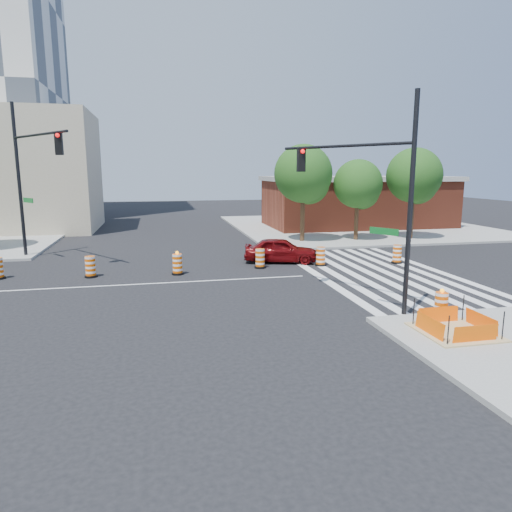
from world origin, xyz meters
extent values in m
plane|color=black|center=(0.00, 0.00, 0.00)|extent=(120.00, 120.00, 0.00)
cube|color=gray|center=(18.00, 18.00, 0.07)|extent=(22.00, 22.00, 0.15)
cube|color=silver|center=(7.80, 0.00, 0.01)|extent=(0.45, 13.50, 0.01)
cube|color=silver|center=(8.70, 0.00, 0.01)|extent=(0.45, 13.50, 0.01)
cube|color=silver|center=(9.60, 0.00, 0.01)|extent=(0.45, 13.50, 0.01)
cube|color=silver|center=(10.50, 0.00, 0.01)|extent=(0.45, 13.50, 0.01)
cube|color=silver|center=(11.40, 0.00, 0.01)|extent=(0.45, 13.50, 0.01)
cube|color=silver|center=(12.30, 0.00, 0.01)|extent=(0.45, 13.50, 0.01)
cube|color=silver|center=(13.20, 0.00, 0.01)|extent=(0.45, 13.50, 0.01)
cube|color=silver|center=(14.10, 0.00, 0.01)|extent=(0.45, 13.50, 0.01)
cube|color=silver|center=(0.00, 0.00, 0.01)|extent=(14.00, 0.12, 0.01)
cube|color=tan|center=(9.00, -9.00, 0.17)|extent=(2.20, 2.20, 0.05)
cube|color=#FF5D05|center=(9.00, -9.90, 0.43)|extent=(1.44, 0.02, 0.55)
cube|color=#FF5D05|center=(9.00, -8.10, 0.43)|extent=(1.44, 0.02, 0.55)
cube|color=#FF5D05|center=(8.10, -9.00, 0.43)|extent=(0.02, 1.44, 0.55)
cube|color=#FF5D05|center=(9.90, -9.00, 0.43)|extent=(0.02, 1.44, 0.55)
cylinder|color=black|center=(8.10, -9.90, 0.60)|extent=(0.04, 0.04, 0.90)
cylinder|color=black|center=(9.90, -9.90, 0.60)|extent=(0.04, 0.04, 0.90)
cylinder|color=black|center=(8.10, -8.10, 0.60)|extent=(0.04, 0.04, 0.90)
cylinder|color=black|center=(9.90, -8.10, 0.60)|extent=(0.04, 0.04, 0.90)
cube|color=maroon|center=(18.00, 18.00, 2.10)|extent=(16.00, 8.00, 4.20)
cube|color=gray|center=(18.00, 18.00, 4.40)|extent=(16.50, 8.50, 0.40)
cube|color=tan|center=(-12.00, 22.00, 5.00)|extent=(14.00, 10.00, 10.00)
imported|color=#60080A|center=(6.87, 3.54, 0.70)|extent=(4.37, 2.62, 1.39)
cylinder|color=black|center=(8.45, -6.94, 3.90)|extent=(0.17, 0.17, 7.50)
cylinder|color=black|center=(6.95, -4.56, 5.96)|extent=(3.10, 4.82, 0.11)
cube|color=black|center=(5.90, -2.89, 5.49)|extent=(0.30, 0.26, 0.94)
sphere|color=#FF0C0C|center=(5.90, -3.07, 5.82)|extent=(0.17, 0.17, 0.17)
cube|color=#0C591E|center=(7.95, -6.14, 2.96)|extent=(0.63, 0.97, 0.23)
cylinder|color=black|center=(-7.58, 8.24, 4.52)|extent=(0.20, 0.20, 8.74)
cylinder|color=black|center=(-5.71, 5.55, 6.92)|extent=(3.84, 5.46, 0.13)
cube|color=black|center=(-4.40, 3.66, 6.38)|extent=(0.35, 0.31, 1.09)
sphere|color=#FF0C0C|center=(-4.40, 3.48, 6.76)|extent=(0.20, 0.20, 0.20)
cube|color=#0C591E|center=(-6.95, 7.35, 3.43)|extent=(0.78, 1.10, 0.27)
cylinder|color=black|center=(9.33, -7.74, 0.20)|extent=(0.54, 0.54, 0.09)
cylinder|color=#E05504|center=(9.33, -7.74, 0.65)|extent=(0.43, 0.43, 0.86)
sphere|color=#FF990C|center=(9.33, -7.74, 1.14)|extent=(0.14, 0.14, 0.14)
cylinder|color=#382314|center=(10.25, 10.10, 2.17)|extent=(0.32, 0.32, 4.34)
sphere|color=#164E17|center=(10.25, 10.10, 4.88)|extent=(4.07, 4.07, 4.07)
sphere|color=#164E17|center=(10.74, 10.39, 4.20)|extent=(2.98, 2.98, 2.98)
sphere|color=#164E17|center=(9.85, 9.90, 4.48)|extent=(2.71, 2.71, 2.71)
cylinder|color=#382314|center=(14.25, 9.84, 1.85)|extent=(0.29, 0.29, 3.70)
sphere|color=#164E17|center=(14.25, 9.84, 4.17)|extent=(3.47, 3.47, 3.47)
sphere|color=#164E17|center=(14.71, 10.11, 3.59)|extent=(2.55, 2.55, 2.55)
sphere|color=#164E17|center=(13.89, 9.66, 3.82)|extent=(2.31, 2.31, 2.31)
cylinder|color=#382314|center=(18.47, 9.52, 2.11)|extent=(0.29, 0.29, 4.23)
sphere|color=#164E17|center=(18.47, 9.52, 4.76)|extent=(3.96, 3.96, 3.96)
sphere|color=#164E17|center=(18.93, 9.79, 4.10)|extent=(2.91, 2.91, 2.91)
sphere|color=#164E17|center=(18.11, 9.34, 4.36)|extent=(2.64, 2.64, 2.64)
cylinder|color=black|center=(-3.08, 1.95, 0.05)|extent=(0.60, 0.60, 0.10)
cylinder|color=#E05504|center=(-3.08, 1.95, 0.55)|extent=(0.48, 0.48, 0.95)
cylinder|color=black|center=(1.05, 1.66, 0.05)|extent=(0.60, 0.60, 0.10)
cylinder|color=#E05504|center=(1.05, 1.66, 0.55)|extent=(0.48, 0.48, 0.95)
sphere|color=#FF990C|center=(1.05, 1.66, 1.10)|extent=(0.16, 0.16, 0.16)
cylinder|color=black|center=(5.39, 2.29, 0.05)|extent=(0.60, 0.60, 0.10)
cylinder|color=#E05504|center=(5.39, 2.29, 0.55)|extent=(0.48, 0.48, 0.95)
cylinder|color=black|center=(8.73, 2.17, 0.05)|extent=(0.60, 0.60, 0.10)
cylinder|color=#E05504|center=(8.73, 2.17, 0.55)|extent=(0.48, 0.48, 0.95)
cylinder|color=black|center=(13.12, 1.90, 0.05)|extent=(0.60, 0.60, 0.10)
cylinder|color=#E05504|center=(13.12, 1.90, 0.55)|extent=(0.48, 0.48, 0.95)
camera|label=1|loc=(0.16, -20.76, 5.05)|focal=32.00mm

